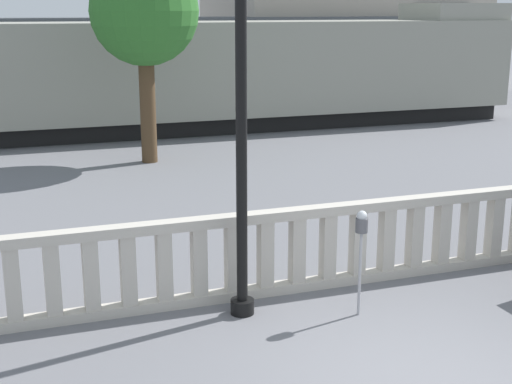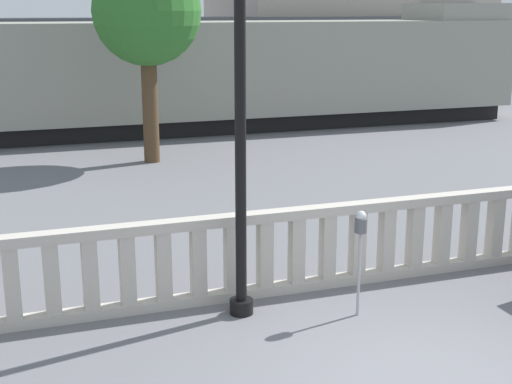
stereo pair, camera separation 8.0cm
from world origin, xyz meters
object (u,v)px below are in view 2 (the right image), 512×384
(train_far, at_px, (224,56))
(tree_left, at_px, (147,13))
(train_near, at_px, (98,77))
(lamppost, at_px, (240,74))
(parking_meter, at_px, (361,232))

(train_far, relative_size, tree_left, 4.72)
(train_near, bearing_deg, train_far, 50.81)
(lamppost, xyz_separation_m, train_near, (-0.04, 14.68, -1.35))
(lamppost, xyz_separation_m, train_far, (6.55, 22.76, -1.32))
(train_far, bearing_deg, lamppost, -106.05)
(parking_meter, relative_size, train_near, 0.05)
(train_near, bearing_deg, parking_meter, -84.36)
(parking_meter, distance_m, train_near, 15.34)
(parking_meter, height_order, train_far, train_far)
(train_near, bearing_deg, lamppost, -89.86)
(lamppost, bearing_deg, train_far, 73.95)
(tree_left, bearing_deg, lamppost, -94.28)
(tree_left, bearing_deg, parking_meter, -86.22)
(parking_meter, bearing_deg, train_near, 95.64)
(lamppost, height_order, train_far, lamppost)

